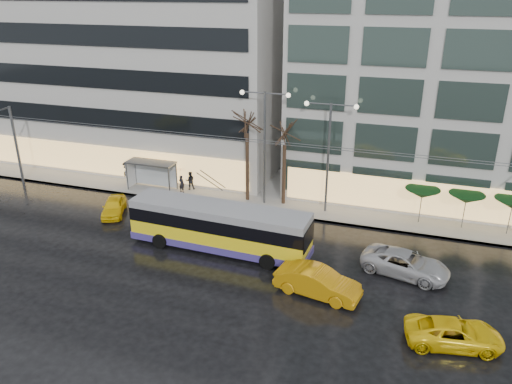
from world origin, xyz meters
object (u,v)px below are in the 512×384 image
at_px(trolleybus, 219,228).
at_px(street_lamp_near, 265,133).
at_px(bus_shelter, 148,168).
at_px(taxi_a, 114,206).

height_order(trolleybus, street_lamp_near, street_lamp_near).
relative_size(bus_shelter, taxi_a, 1.10).
bearing_deg(bus_shelter, taxi_a, -91.34).
relative_size(trolleybus, taxi_a, 3.25).
distance_m(trolleybus, bus_shelter, 12.58).
xyz_separation_m(trolleybus, taxi_a, (-9.90, 2.60, -0.89)).
bearing_deg(bus_shelter, trolleybus, -39.01).
height_order(bus_shelter, street_lamp_near, street_lamp_near).
xyz_separation_m(street_lamp_near, taxi_a, (-10.51, -5.43, -5.34)).
height_order(trolleybus, taxi_a, trolleybus).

